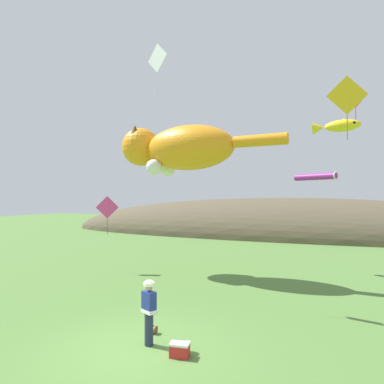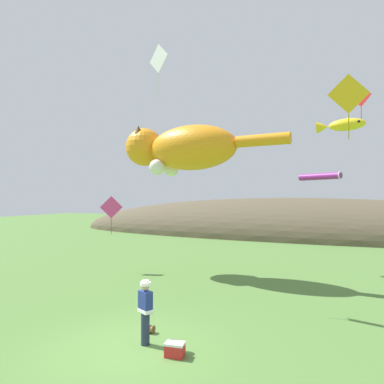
{
  "view_description": "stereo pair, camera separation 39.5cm",
  "coord_description": "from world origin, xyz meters",
  "px_view_note": "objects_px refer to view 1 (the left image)",
  "views": [
    {
      "loc": [
        4.9,
        -7.95,
        4.09
      ],
      "look_at": [
        0.0,
        4.0,
        4.28
      ],
      "focal_mm": 32.0,
      "sensor_mm": 36.0,
      "label": 1
    },
    {
      "loc": [
        5.26,
        -7.8,
        4.09
      ],
      "look_at": [
        0.0,
        4.0,
        4.28
      ],
      "focal_mm": 32.0,
      "sensor_mm": 36.0,
      "label": 2
    }
  ],
  "objects_px": {
    "kite_spool": "(154,330)",
    "kite_giant_cat": "(178,149)",
    "kite_tube_streamer": "(316,177)",
    "festival_attendant": "(149,310)",
    "picnic_cooler": "(180,350)",
    "kite_diamond_white": "(157,59)",
    "kite_diamond_gold": "(347,96)",
    "kite_diamond_red": "(356,98)",
    "kite_fish_windsock": "(337,126)",
    "kite_diamond_pink": "(107,208)"
  },
  "relations": [
    {
      "from": "kite_tube_streamer",
      "to": "kite_giant_cat",
      "type": "bearing_deg",
      "value": -155.17
    },
    {
      "from": "festival_attendant",
      "to": "kite_diamond_pink",
      "type": "height_order",
      "value": "kite_diamond_pink"
    },
    {
      "from": "kite_fish_windsock",
      "to": "kite_tube_streamer",
      "type": "xyz_separation_m",
      "value": [
        -1.07,
        1.47,
        -2.4
      ]
    },
    {
      "from": "kite_tube_streamer",
      "to": "kite_diamond_gold",
      "type": "distance_m",
      "value": 7.02
    },
    {
      "from": "festival_attendant",
      "to": "kite_diamond_gold",
      "type": "height_order",
      "value": "kite_diamond_gold"
    },
    {
      "from": "kite_giant_cat",
      "to": "kite_diamond_pink",
      "type": "relative_size",
      "value": 4.28
    },
    {
      "from": "picnic_cooler",
      "to": "kite_fish_windsock",
      "type": "xyz_separation_m",
      "value": [
        3.88,
        10.23,
        7.42
      ]
    },
    {
      "from": "kite_fish_windsock",
      "to": "kite_diamond_pink",
      "type": "relative_size",
      "value": 1.06
    },
    {
      "from": "kite_spool",
      "to": "kite_fish_windsock",
      "type": "distance_m",
      "value": 12.93
    },
    {
      "from": "kite_giant_cat",
      "to": "festival_attendant",
      "type": "bearing_deg",
      "value": -70.71
    },
    {
      "from": "kite_giant_cat",
      "to": "kite_diamond_white",
      "type": "distance_m",
      "value": 5.07
    },
    {
      "from": "festival_attendant",
      "to": "kite_fish_windsock",
      "type": "xyz_separation_m",
      "value": [
        4.95,
        9.93,
        6.65
      ]
    },
    {
      "from": "kite_tube_streamer",
      "to": "kite_diamond_red",
      "type": "distance_m",
      "value": 4.82
    },
    {
      "from": "kite_diamond_gold",
      "to": "kite_diamond_red",
      "type": "bearing_deg",
      "value": 84.46
    },
    {
      "from": "picnic_cooler",
      "to": "kite_diamond_red",
      "type": "xyz_separation_m",
      "value": [
        4.86,
        12.54,
        9.31
      ]
    },
    {
      "from": "kite_giant_cat",
      "to": "kite_diamond_red",
      "type": "bearing_deg",
      "value": 24.27
    },
    {
      "from": "kite_diamond_gold",
      "to": "kite_diamond_white",
      "type": "xyz_separation_m",
      "value": [
        -7.38,
        -0.48,
        2.29
      ]
    },
    {
      "from": "festival_attendant",
      "to": "kite_diamond_gold",
      "type": "xyz_separation_m",
      "value": [
        5.22,
        4.99,
        6.76
      ]
    },
    {
      "from": "kite_fish_windsock",
      "to": "picnic_cooler",
      "type": "bearing_deg",
      "value": -110.78
    },
    {
      "from": "kite_diamond_gold",
      "to": "kite_diamond_white",
      "type": "height_order",
      "value": "kite_diamond_white"
    },
    {
      "from": "picnic_cooler",
      "to": "kite_diamond_pink",
      "type": "xyz_separation_m",
      "value": [
        -7.95,
        7.78,
        3.33
      ]
    },
    {
      "from": "kite_fish_windsock",
      "to": "festival_attendant",
      "type": "bearing_deg",
      "value": -116.51
    },
    {
      "from": "kite_spool",
      "to": "kite_diamond_white",
      "type": "distance_m",
      "value": 10.75
    },
    {
      "from": "kite_giant_cat",
      "to": "picnic_cooler",
      "type": "bearing_deg",
      "value": -65.17
    },
    {
      "from": "picnic_cooler",
      "to": "kite_tube_streamer",
      "type": "distance_m",
      "value": 13.04
    },
    {
      "from": "kite_spool",
      "to": "kite_diamond_red",
      "type": "height_order",
      "value": "kite_diamond_red"
    },
    {
      "from": "kite_diamond_red",
      "to": "kite_giant_cat",
      "type": "bearing_deg",
      "value": -155.73
    },
    {
      "from": "kite_tube_streamer",
      "to": "kite_diamond_white",
      "type": "xyz_separation_m",
      "value": [
        -6.05,
        -6.89,
        4.8
      ]
    },
    {
      "from": "festival_attendant",
      "to": "kite_spool",
      "type": "xyz_separation_m",
      "value": [
        -0.24,
        0.76,
        -0.84
      ]
    },
    {
      "from": "festival_attendant",
      "to": "kite_spool",
      "type": "height_order",
      "value": "festival_attendant"
    },
    {
      "from": "kite_spool",
      "to": "picnic_cooler",
      "type": "relative_size",
      "value": 0.45
    },
    {
      "from": "picnic_cooler",
      "to": "kite_diamond_gold",
      "type": "distance_m",
      "value": 10.1
    },
    {
      "from": "kite_fish_windsock",
      "to": "kite_diamond_gold",
      "type": "relative_size",
      "value": 0.99
    },
    {
      "from": "festival_attendant",
      "to": "kite_giant_cat",
      "type": "xyz_separation_m",
      "value": [
        -2.89,
        8.26,
        5.72
      ]
    },
    {
      "from": "festival_attendant",
      "to": "picnic_cooler",
      "type": "distance_m",
      "value": 1.35
    },
    {
      "from": "kite_diamond_pink",
      "to": "festival_attendant",
      "type": "bearing_deg",
      "value": -47.4
    },
    {
      "from": "kite_fish_windsock",
      "to": "kite_tube_streamer",
      "type": "height_order",
      "value": "kite_fish_windsock"
    },
    {
      "from": "kite_diamond_white",
      "to": "kite_spool",
      "type": "bearing_deg",
      "value": -62.91
    },
    {
      "from": "kite_fish_windsock",
      "to": "kite_tube_streamer",
      "type": "distance_m",
      "value": 3.01
    },
    {
      "from": "kite_diamond_gold",
      "to": "picnic_cooler",
      "type": "bearing_deg",
      "value": -128.13
    },
    {
      "from": "kite_spool",
      "to": "kite_diamond_pink",
      "type": "distance_m",
      "value": 10.04
    },
    {
      "from": "kite_diamond_pink",
      "to": "kite_tube_streamer",
      "type": "bearing_deg",
      "value": 20.02
    },
    {
      "from": "picnic_cooler",
      "to": "kite_diamond_white",
      "type": "distance_m",
      "value": 11.41
    },
    {
      "from": "festival_attendant",
      "to": "picnic_cooler",
      "type": "height_order",
      "value": "festival_attendant"
    },
    {
      "from": "festival_attendant",
      "to": "kite_tube_streamer",
      "type": "bearing_deg",
      "value": 71.18
    },
    {
      "from": "kite_spool",
      "to": "kite_giant_cat",
      "type": "relative_size",
      "value": 0.03
    },
    {
      "from": "kite_diamond_gold",
      "to": "kite_diamond_red",
      "type": "height_order",
      "value": "kite_diamond_red"
    },
    {
      "from": "kite_spool",
      "to": "kite_giant_cat",
      "type": "height_order",
      "value": "kite_giant_cat"
    },
    {
      "from": "kite_diamond_red",
      "to": "festival_attendant",
      "type": "bearing_deg",
      "value": -115.83
    },
    {
      "from": "kite_giant_cat",
      "to": "kite_fish_windsock",
      "type": "relative_size",
      "value": 4.04
    }
  ]
}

